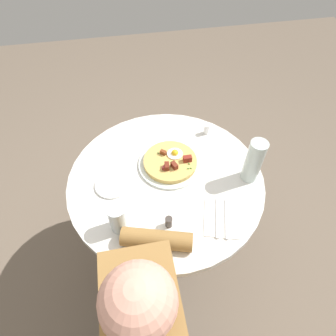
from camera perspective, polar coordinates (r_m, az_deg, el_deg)
name	(u,v)px	position (r m, az deg, el deg)	size (l,w,h in m)	color
ground_plane	(166,249)	(1.91, -0.31, -15.92)	(6.00, 6.00, 0.00)	#6B5B4C
dining_table	(166,200)	(1.40, -0.41, -6.37)	(0.86, 0.86, 0.76)	silver
pizza_plate	(170,164)	(1.30, 0.44, 0.82)	(0.29, 0.29, 0.01)	silver
breakfast_pizza	(171,161)	(1.28, 0.53, 1.38)	(0.24, 0.24, 0.05)	tan
bread_plate	(113,184)	(1.25, -11.03, -3.23)	(0.15, 0.15, 0.01)	white
napkin	(222,218)	(1.16, 10.75, -9.83)	(0.17, 0.14, 0.00)	white
fork	(227,218)	(1.16, 11.67, -9.78)	(0.18, 0.01, 0.01)	silver
knife	(218,217)	(1.15, 9.88, -9.65)	(0.18, 0.01, 0.01)	silver
water_glass	(118,218)	(1.08, -9.98, -9.88)	(0.07, 0.07, 0.13)	silver
water_bottle	(254,161)	(1.23, 16.78, 1.29)	(0.07, 0.07, 0.21)	silver
salt_shaker	(207,129)	(1.44, 7.73, 7.73)	(0.03, 0.03, 0.05)	white
pepper_shaker	(169,222)	(1.11, 0.15, -10.75)	(0.03, 0.03, 0.05)	#3F3833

